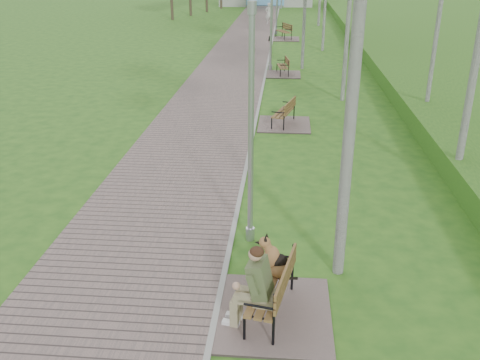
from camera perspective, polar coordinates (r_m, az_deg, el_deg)
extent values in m
plane|color=#295B1C|center=(12.56, 0.00, -1.96)|extent=(120.00, 120.00, 0.00)
cube|color=#6F5D5A|center=(33.37, 0.20, 13.91)|extent=(3.50, 67.00, 0.04)
cube|color=#999993|center=(33.28, 3.30, 13.85)|extent=(0.10, 67.00, 0.05)
cube|color=#6F5D5A|center=(8.78, 3.44, -14.02)|extent=(1.86, 2.07, 0.04)
cube|color=brown|center=(8.52, 3.17, -11.61)|extent=(0.75, 1.61, 0.04)
cube|color=brown|center=(8.32, 4.90, -10.27)|extent=(0.34, 1.53, 0.34)
cube|color=#6F5D5A|center=(18.06, 4.73, 5.93)|extent=(1.73, 1.92, 0.04)
cube|color=brown|center=(17.94, 4.61, 7.19)|extent=(0.78, 1.50, 0.04)
cube|color=brown|center=(17.82, 5.36, 7.92)|extent=(0.40, 1.40, 0.32)
cube|color=#6F5D5A|center=(25.87, 4.64, 11.16)|extent=(1.62, 1.80, 0.04)
cube|color=brown|center=(25.79, 4.55, 12.00)|extent=(0.60, 1.39, 0.04)
cube|color=brown|center=(25.78, 5.06, 12.53)|extent=(0.23, 1.34, 0.30)
cube|color=#6F5D5A|center=(37.15, 4.71, 14.76)|extent=(2.03, 2.26, 0.04)
cube|color=brown|center=(37.08, 4.65, 15.51)|extent=(1.12, 1.76, 0.05)
cube|color=brown|center=(37.14, 5.07, 15.99)|extent=(0.70, 1.58, 0.37)
cylinder|color=#9D9FA4|center=(10.74, 1.09, -5.75)|extent=(0.18, 0.18, 0.27)
cylinder|color=#9D9FA4|center=(9.91, 1.18, 4.83)|extent=(0.11, 0.11, 4.42)
cylinder|color=#9D9FA4|center=(9.46, 1.29, 17.91)|extent=(0.16, 0.16, 0.22)
cylinder|color=#9D9FA4|center=(26.79, 3.25, 11.88)|extent=(0.19, 0.19, 0.29)
cylinder|color=#9D9FA4|center=(26.45, 3.37, 16.73)|extent=(0.12, 0.12, 4.85)
cylinder|color=#9D9FA4|center=(39.35, 3.88, 15.43)|extent=(0.19, 0.19, 0.29)
cylinder|color=#9D9FA4|center=(58.87, 4.42, 17.94)|extent=(0.22, 0.22, 0.33)
imported|color=white|center=(44.98, 3.09, 17.29)|extent=(0.73, 0.62, 1.69)
cylinder|color=silver|center=(8.46, 12.66, 17.58)|extent=(0.18, 0.18, 9.16)
cylinder|color=silver|center=(20.93, 11.60, 17.94)|extent=(0.17, 0.17, 7.22)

